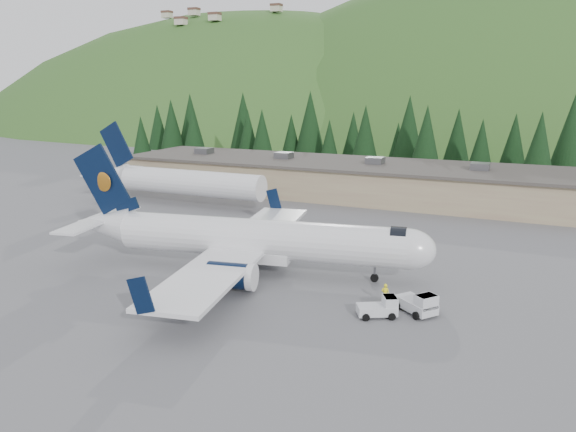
# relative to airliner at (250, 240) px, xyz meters

# --- Properties ---
(ground) EXTENTS (600.00, 600.00, 0.00)m
(ground) POSITION_rel_airliner_xyz_m (0.99, 0.17, -3.04)
(ground) COLOR #58585D
(airliner) EXTENTS (34.27, 32.32, 11.39)m
(airliner) POSITION_rel_airliner_xyz_m (0.00, 0.00, 0.00)
(airliner) COLOR white
(airliner) RESTS_ON ground
(second_airliner) EXTENTS (27.50, 11.00, 10.05)m
(second_airliner) POSITION_rel_airliner_xyz_m (-23.94, 22.17, 0.29)
(second_airliner) COLOR white
(second_airliner) RESTS_ON ground
(baggage_tug_a) EXTENTS (3.23, 2.71, 1.54)m
(baggage_tug_a) POSITION_rel_airliner_xyz_m (13.56, -5.13, -2.35)
(baggage_tug_a) COLOR silver
(baggage_tug_a) RESTS_ON ground
(baggage_tug_b) EXTENTS (3.59, 3.32, 1.75)m
(baggage_tug_b) POSITION_rel_airliner_xyz_m (16.05, -3.52, -2.25)
(baggage_tug_b) COLOR silver
(baggage_tug_b) RESTS_ON ground
(terminal_building) EXTENTS (71.00, 17.00, 6.10)m
(terminal_building) POSITION_rel_airliner_xyz_m (-4.02, 38.17, -0.41)
(terminal_building) COLOR #987B62
(terminal_building) RESTS_ON ground
(ramp_worker) EXTENTS (0.68, 0.51, 1.70)m
(ramp_worker) POSITION_rel_airliner_xyz_m (13.28, -2.71, -2.18)
(ramp_worker) COLOR yellow
(ramp_worker) RESTS_ON ground
(tree_line) EXTENTS (111.71, 17.71, 14.24)m
(tree_line) POSITION_rel_airliner_xyz_m (-5.51, 61.47, 4.45)
(tree_line) COLOR black
(tree_line) RESTS_ON ground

